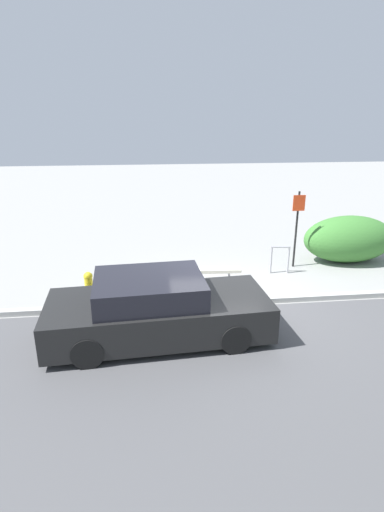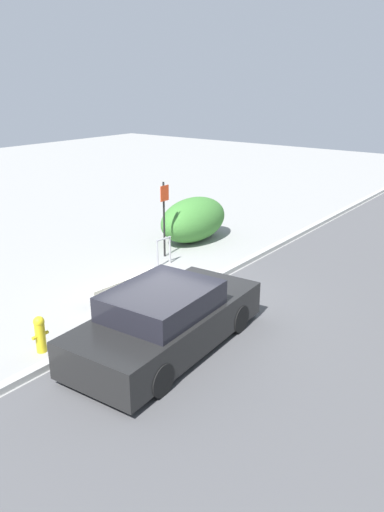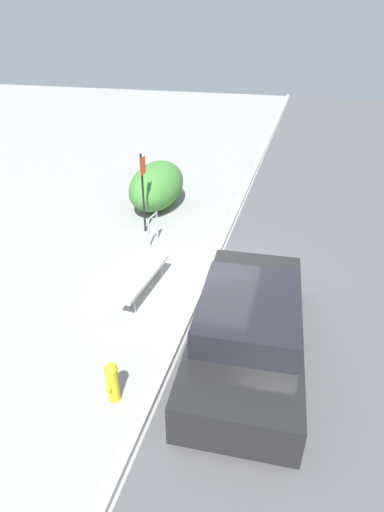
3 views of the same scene
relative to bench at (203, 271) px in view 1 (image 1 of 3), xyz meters
The scene contains 9 objects.
ground_plane 1.29m from the bench, 72.76° to the right, with size 60.00×60.00×0.00m, color gray.
road_strip 6.33m from the bench, 86.75° to the right, with size 60.00×10.00×0.01m.
curb 1.27m from the bench, 72.76° to the right, with size 60.00×0.20×0.13m.
bench is the anchor object (origin of this frame).
bike_rack 2.45m from the bench, 16.27° to the left, with size 0.55×0.11×0.83m.
sign_post 3.31m from the bench, 21.39° to the left, with size 0.36×0.08×2.30m.
fire_hydrant 2.96m from the bench, 168.62° to the right, with size 0.36×0.22×0.77m.
shrub_hedge 5.02m from the bench, 16.75° to the left, with size 2.86×1.57×1.45m.
parked_car_near 2.80m from the bench, 117.47° to the right, with size 4.57×2.11×1.34m.
Camera 1 is at (-1.76, -8.64, 4.34)m, focal length 28.00 mm.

